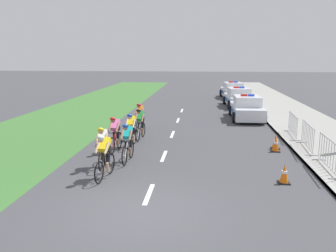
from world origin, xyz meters
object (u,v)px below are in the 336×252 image
at_px(cyclist_third, 128,142).
at_px(cyclist_sixth, 140,123).
at_px(cyclist_lead, 104,155).
at_px(crowd_barrier_front, 328,154).
at_px(cyclist_fourth, 115,133).
at_px(crowd_barrier_rear, 293,125).
at_px(traffic_cone_far, 276,142).
at_px(police_car_nearest, 247,108).
at_px(traffic_cone_mid, 276,144).
at_px(crowd_barrier_middle, 307,137).
at_px(cyclist_seventh, 140,117).
at_px(cyclist_fifth, 131,129).
at_px(police_car_second, 238,98).
at_px(police_car_third, 233,91).
at_px(traffic_cone_near, 284,174).
at_px(cyclist_second, 103,146).

xyz_separation_m(cyclist_third, cyclist_sixth, (-0.16, 3.67, 0.00)).
bearing_deg(cyclist_lead, cyclist_sixth, 87.93).
bearing_deg(crowd_barrier_front, cyclist_lead, -169.58).
bearing_deg(cyclist_fourth, cyclist_third, -59.37).
distance_m(crowd_barrier_rear, traffic_cone_far, 2.48).
xyz_separation_m(police_car_nearest, traffic_cone_mid, (0.31, -7.78, -0.37)).
relative_size(crowd_barrier_middle, crowd_barrier_rear, 1.00).
xyz_separation_m(cyclist_fourth, crowd_barrier_middle, (8.03, 0.81, -0.14)).
bearing_deg(cyclist_seventh, cyclist_fourth, -94.32).
distance_m(cyclist_fourth, crowd_barrier_middle, 8.08).
bearing_deg(cyclist_fifth, traffic_cone_mid, -1.58).
xyz_separation_m(police_car_second, crowd_barrier_middle, (1.62, -13.23, -0.03)).
height_order(cyclist_seventh, traffic_cone_far, cyclist_seventh).
height_order(cyclist_third, police_car_third, police_car_third).
relative_size(cyclist_lead, police_car_nearest, 0.39).
bearing_deg(crowd_barrier_front, police_car_nearest, 98.57).
distance_m(cyclist_sixth, police_car_nearest, 8.44).
distance_m(police_car_second, traffic_cone_near, 17.22).
bearing_deg(traffic_cone_near, traffic_cone_far, 82.55).
relative_size(cyclist_third, traffic_cone_far, 2.69).
bearing_deg(cyclist_lead, cyclist_fourth, 97.91).
distance_m(cyclist_fourth, police_car_third, 20.74).
distance_m(cyclist_lead, traffic_cone_near, 5.81).
height_order(cyclist_fourth, crowd_barrier_rear, cyclist_fourth).
height_order(cyclist_second, cyclist_sixth, same).
bearing_deg(cyclist_third, traffic_cone_far, 23.01).
height_order(cyclist_fourth, police_car_second, police_car_second).
distance_m(cyclist_seventh, traffic_cone_near, 9.42).
bearing_deg(crowd_barrier_rear, cyclist_lead, -138.98).
bearing_deg(crowd_barrier_middle, cyclist_fifth, 179.74).
bearing_deg(police_car_third, cyclist_sixth, -108.27).
bearing_deg(cyclist_fifth, crowd_barrier_front, -20.25).
relative_size(cyclist_fifth, crowd_barrier_middle, 0.74).
height_order(cyclist_second, traffic_cone_near, cyclist_second).
distance_m(cyclist_fourth, crowd_barrier_rear, 8.68).
relative_size(cyclist_second, traffic_cone_mid, 2.69).
height_order(police_car_nearest, crowd_barrier_middle, police_car_nearest).
bearing_deg(crowd_barrier_rear, police_car_nearest, 107.37).
height_order(crowd_barrier_middle, traffic_cone_near, crowd_barrier_middle).
relative_size(cyclist_sixth, police_car_third, 0.38).
bearing_deg(crowd_barrier_middle, cyclist_seventh, 156.71).
bearing_deg(crowd_barrier_rear, police_car_third, 95.60).
relative_size(police_car_second, traffic_cone_near, 7.06).
bearing_deg(police_car_second, crowd_barrier_front, -84.41).
bearing_deg(cyclist_fourth, traffic_cone_far, 9.64).
bearing_deg(traffic_cone_far, police_car_third, 91.22).
relative_size(police_car_second, crowd_barrier_middle, 1.95).
height_order(cyclist_fifth, police_car_third, police_car_third).
bearing_deg(cyclist_second, cyclist_sixth, 82.28).
height_order(cyclist_lead, police_car_second, police_car_second).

